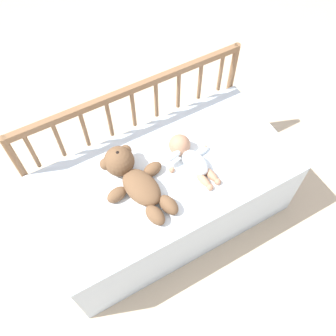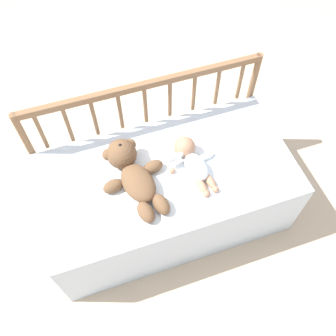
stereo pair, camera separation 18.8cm
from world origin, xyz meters
name	(u,v)px [view 2 (the right image)]	position (x,y,z in m)	size (l,w,h in m)	color
ground_plane	(167,212)	(0.00, 0.00, 0.00)	(12.00, 12.00, 0.00)	#C6B293
crib_mattress	(167,194)	(0.00, 0.00, 0.23)	(1.33, 0.69, 0.46)	silver
crib_rail	(146,111)	(0.00, 0.37, 0.55)	(1.33, 0.04, 0.76)	brown
blanket	(162,181)	(-0.04, -0.04, 0.46)	(0.81, 0.57, 0.01)	white
teddy_bear	(132,172)	(-0.18, 0.03, 0.52)	(0.34, 0.48, 0.16)	brown
baby	(192,160)	(0.14, 0.00, 0.51)	(0.28, 0.35, 0.11)	white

